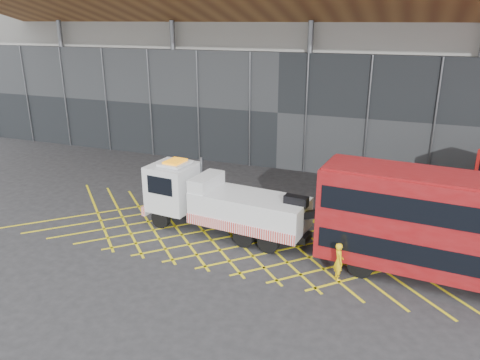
% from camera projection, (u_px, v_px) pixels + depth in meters
% --- Properties ---
extents(ground_plane, '(120.00, 120.00, 0.00)m').
position_uv_depth(ground_plane, '(175.00, 226.00, 24.01)').
color(ground_plane, '#252527').
extents(road_markings, '(23.16, 7.16, 0.01)m').
position_uv_depth(road_markings, '(233.00, 236.00, 22.93)').
color(road_markings, yellow).
rests_on(road_markings, ground_plane).
extents(construction_building, '(55.00, 23.97, 18.00)m').
position_uv_depth(construction_building, '(304.00, 34.00, 36.67)').
color(construction_building, gray).
rests_on(construction_building, ground_plane).
extents(recovery_truck, '(9.88, 3.20, 3.43)m').
position_uv_depth(recovery_truck, '(219.00, 202.00, 22.94)').
color(recovery_truck, black).
rests_on(recovery_truck, ground_plane).
extents(bus_towed, '(11.15, 3.45, 4.47)m').
position_uv_depth(bus_towed, '(461.00, 227.00, 18.04)').
color(bus_towed, maroon).
rests_on(bus_towed, ground_plane).
extents(worker, '(0.59, 0.69, 1.60)m').
position_uv_depth(worker, '(339.00, 261.00, 18.90)').
color(worker, yellow).
rests_on(worker, ground_plane).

